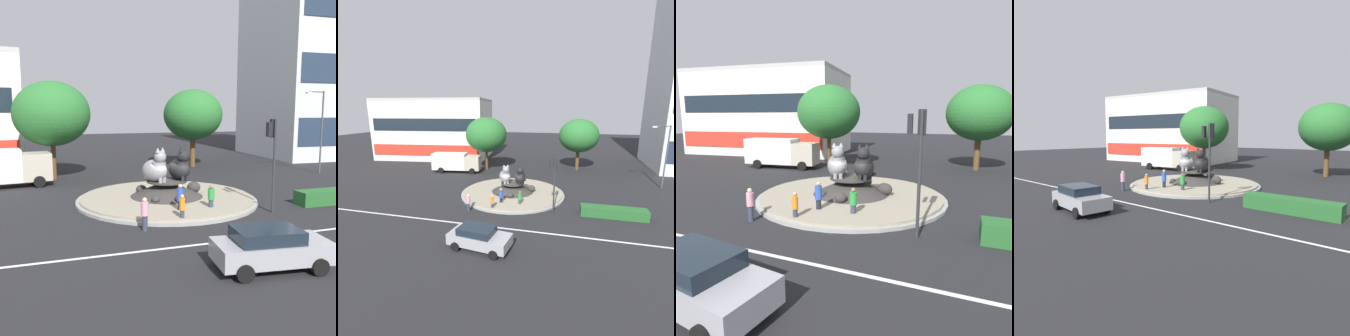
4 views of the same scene
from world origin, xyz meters
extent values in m
plane|color=black|center=(0.00, 0.00, 0.00)|extent=(160.00, 160.00, 0.00)
cube|color=silver|center=(0.00, -8.48, 0.00)|extent=(112.00, 0.20, 0.01)
cylinder|color=gray|center=(0.00, 0.00, 0.09)|extent=(11.74, 11.74, 0.18)
cylinder|color=gray|center=(0.00, 0.00, 0.25)|extent=(11.27, 11.27, 0.13)
cone|color=#33302D|center=(0.00, 0.00, 0.84)|extent=(4.77, 4.77, 1.06)
cylinder|color=#33302D|center=(0.00, 0.00, 1.31)|extent=(2.63, 2.63, 0.12)
ellipsoid|color=#33302D|center=(2.09, 0.40, 0.70)|extent=(0.95, 0.68, 0.76)
ellipsoid|color=#33302D|center=(0.25, 2.15, 0.67)|extent=(0.89, 0.77, 0.71)
ellipsoid|color=#33302D|center=(-1.36, 1.36, 0.60)|extent=(0.72, 0.70, 0.57)
ellipsoid|color=#33302D|center=(-1.23, -1.63, 0.53)|extent=(0.54, 0.57, 0.43)
ellipsoid|color=#33302D|center=(0.21, -2.16, 0.61)|extent=(0.74, 0.67, 0.59)
ellipsoid|color=gray|center=(-0.87, -0.17, 2.07)|extent=(1.98, 2.28, 1.40)
cylinder|color=gray|center=(-0.69, -0.51, 2.23)|extent=(1.23, 1.23, 0.88)
sphere|color=gray|center=(-0.63, -0.64, 3.00)|extent=(0.77, 0.77, 0.77)
torus|color=gray|center=(-0.95, 0.68, 1.51)|extent=(1.09, 1.09, 0.18)
cone|color=gray|center=(-0.44, -0.54, 3.45)|extent=(0.43, 0.43, 0.32)
cone|color=gray|center=(-0.81, -0.73, 3.45)|extent=(0.43, 0.43, 0.32)
cylinder|color=gray|center=(-0.40, -0.72, 1.55)|extent=(0.25, 0.25, 0.35)
cylinder|color=gray|center=(-0.69, -0.87, 1.55)|extent=(0.25, 0.25, 0.35)
ellipsoid|color=black|center=(0.87, -0.02, 2.06)|extent=(1.57, 2.10, 1.38)
cylinder|color=black|center=(0.95, -0.39, 2.22)|extent=(1.06, 1.06, 0.86)
sphere|color=black|center=(0.97, -0.53, 2.97)|extent=(0.76, 0.76, 0.76)
torus|color=black|center=(1.01, 0.80, 1.51)|extent=(1.05, 1.05, 0.17)
cone|color=black|center=(1.18, -0.48, 3.41)|extent=(0.37, 0.37, 0.31)
cone|color=black|center=(0.77, -0.57, 3.41)|extent=(0.37, 0.37, 0.31)
cylinder|color=black|center=(1.16, -0.66, 1.54)|extent=(0.24, 0.24, 0.34)
cylinder|color=black|center=(0.86, -0.73, 1.54)|extent=(0.24, 0.24, 0.34)
cylinder|color=#2D2D33|center=(4.89, -4.79, 2.70)|extent=(0.14, 0.14, 5.40)
cube|color=black|center=(4.88, -4.57, 4.87)|extent=(0.33, 0.26, 1.05)
sphere|color=red|center=(4.87, -4.49, 5.19)|extent=(0.18, 0.18, 0.18)
sphere|color=#392706|center=(4.87, -4.49, 4.87)|extent=(0.18, 0.18, 0.18)
sphere|color=black|center=(4.87, -4.49, 4.56)|extent=(0.18, 0.18, 0.18)
cube|color=black|center=(4.44, -4.82, 4.82)|extent=(0.22, 0.29, 0.80)
cube|color=silver|center=(-20.43, 19.72, 5.55)|extent=(22.44, 14.80, 11.10)
cube|color=red|center=(-19.66, 13.58, 2.22)|extent=(20.08, 2.64, 2.00)
cube|color=#19232D|center=(-19.66, 13.60, 6.88)|extent=(19.24, 2.50, 2.22)
cube|color=#B2B2AD|center=(-20.43, 19.72, 11.35)|extent=(22.44, 14.80, 0.50)
cylinder|color=brown|center=(-6.73, 10.83, 1.53)|extent=(0.42, 0.42, 3.05)
ellipsoid|color=#286B2D|center=(-6.73, 10.83, 5.65)|extent=(6.48, 6.48, 5.51)
cylinder|color=brown|center=(7.57, 14.23, 1.52)|extent=(0.55, 0.55, 3.03)
ellipsoid|color=#286B2D|center=(7.57, 14.23, 5.51)|extent=(6.19, 6.19, 5.26)
cylinder|color=black|center=(-0.39, -3.66, 0.42)|extent=(0.27, 0.27, 0.83)
cylinder|color=#284CB2|center=(-0.39, -3.66, 1.19)|extent=(0.36, 0.36, 0.72)
sphere|color=tan|center=(-0.39, -3.66, 1.68)|extent=(0.24, 0.24, 0.24)
cylinder|color=#33384C|center=(-0.85, -5.22, 0.36)|extent=(0.23, 0.23, 0.72)
cylinder|color=orange|center=(-0.85, -5.22, 1.04)|extent=(0.31, 0.31, 0.63)
sphere|color=tan|center=(-0.85, -5.22, 1.45)|extent=(0.21, 0.21, 0.21)
cylinder|color=#33384C|center=(-3.03, -5.83, 0.39)|extent=(0.27, 0.27, 0.78)
cylinder|color=pink|center=(-3.03, -5.83, 1.11)|extent=(0.36, 0.36, 0.68)
sphere|color=beige|center=(-3.03, -5.83, 1.56)|extent=(0.22, 0.22, 0.22)
cylinder|color=#33384C|center=(1.54, -3.60, 0.38)|extent=(0.28, 0.28, 0.75)
cylinder|color=#288C38|center=(1.54, -3.60, 1.08)|extent=(0.38, 0.38, 0.66)
sphere|color=#936B4C|center=(1.54, -3.60, 1.52)|extent=(0.22, 0.22, 0.22)
cube|color=#99999E|center=(0.26, -11.71, 0.70)|extent=(4.49, 2.37, 0.76)
cube|color=#19232D|center=(0.05, -11.68, 1.32)|extent=(2.59, 1.92, 0.49)
cylinder|color=black|center=(1.78, -10.95, 0.32)|extent=(0.66, 0.29, 0.64)
cylinder|color=black|center=(-1.03, -10.61, 0.32)|extent=(0.66, 0.29, 0.64)
cube|color=#B7AD99|center=(-8.17, 8.42, 1.52)|extent=(2.49, 2.53, 2.14)
cube|color=silver|center=(-11.81, 7.93, 1.70)|extent=(5.41, 2.93, 2.50)
cylinder|color=black|center=(-8.25, 9.55, 0.45)|extent=(0.93, 0.42, 0.90)
cylinder|color=black|center=(-7.94, 7.31, 0.45)|extent=(0.93, 0.42, 0.90)
cylinder|color=black|center=(-13.06, 8.90, 0.45)|extent=(0.93, 0.42, 0.90)
cylinder|color=black|center=(-12.75, 6.66, 0.45)|extent=(0.93, 0.42, 0.90)
camera|label=1|loc=(-7.65, -23.38, 5.78)|focal=40.86mm
camera|label=2|loc=(5.78, -26.21, 9.42)|focal=26.12mm
camera|label=3|loc=(6.60, -16.82, 5.06)|focal=31.28mm
camera|label=4|loc=(16.30, -21.41, 4.58)|focal=31.84mm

